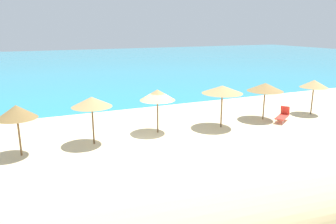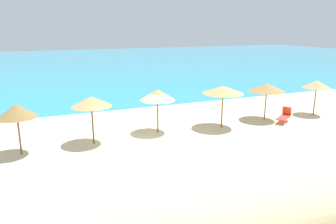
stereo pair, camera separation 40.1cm
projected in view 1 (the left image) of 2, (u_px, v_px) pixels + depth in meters
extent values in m
plane|color=beige|center=(158.00, 138.00, 19.61)|extent=(160.00, 160.00, 0.00)
cube|color=teal|center=(66.00, 64.00, 59.16)|extent=(160.00, 74.24, 0.01)
ellipsoid|color=#C9B586|center=(276.00, 191.00, 10.72)|extent=(41.08, 7.73, 2.47)
cylinder|color=brown|center=(19.00, 136.00, 16.68)|extent=(0.10, 0.10, 2.16)
cone|color=olive|center=(16.00, 112.00, 16.36)|extent=(2.03, 2.03, 0.69)
cylinder|color=brown|center=(93.00, 124.00, 18.33)|extent=(0.09, 0.09, 2.34)
cone|color=tan|center=(92.00, 102.00, 18.00)|extent=(2.26, 2.26, 0.56)
cylinder|color=brown|center=(158.00, 115.00, 20.37)|extent=(0.09, 0.09, 2.25)
cone|color=tan|center=(157.00, 95.00, 20.03)|extent=(2.21, 2.21, 0.66)
cylinder|color=brown|center=(222.00, 109.00, 21.43)|extent=(0.10, 0.10, 2.46)
cone|color=tan|center=(222.00, 89.00, 21.09)|extent=(2.68, 2.68, 0.51)
cylinder|color=brown|center=(264.00, 104.00, 23.31)|extent=(0.09, 0.09, 2.23)
cone|color=olive|center=(265.00, 87.00, 22.99)|extent=(2.54, 2.54, 0.57)
cylinder|color=brown|center=(312.00, 100.00, 24.73)|extent=(0.09, 0.09, 2.22)
cone|color=tan|center=(314.00, 84.00, 24.42)|extent=(2.05, 2.05, 0.56)
cube|color=red|center=(282.00, 117.00, 22.82)|extent=(1.67, 1.38, 0.07)
cube|color=red|center=(285.00, 110.00, 23.35)|extent=(0.51, 0.63, 0.64)
cylinder|color=silver|center=(275.00, 121.00, 22.46)|extent=(0.04, 0.04, 0.33)
cylinder|color=silver|center=(283.00, 123.00, 22.18)|extent=(0.04, 0.04, 0.33)
cylinder|color=silver|center=(280.00, 117.00, 23.56)|extent=(0.04, 0.04, 0.33)
cylinder|color=silver|center=(288.00, 118.00, 23.28)|extent=(0.04, 0.04, 0.33)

